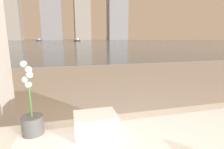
{
  "coord_description": "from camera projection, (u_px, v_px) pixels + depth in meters",
  "views": [
    {
      "loc": [
        -0.47,
        -0.16,
        1.11
      ],
      "look_at": [
        0.1,
        2.04,
        0.64
      ],
      "focal_mm": 28.0,
      "sensor_mm": 36.0,
      "label": 1
    }
  ],
  "objects": [
    {
      "name": "skyline_tower_2",
      "position": [
        51.0,
        8.0,
        106.36
      ],
      "size": [
        12.12,
        10.69,
        38.94
      ],
      "color": "slate",
      "rests_on": "ground_plane"
    },
    {
      "name": "skyline_tower_1",
      "position": [
        12.0,
        8.0,
        101.28
      ],
      "size": [
        8.11,
        8.83,
        36.94
      ],
      "color": "gray",
      "rests_on": "ground_plane"
    },
    {
      "name": "harbor_water",
      "position": [
        68.0,
        42.0,
        59.28
      ],
      "size": [
        180.0,
        110.0,
        0.01
      ],
      "color": "slate",
      "rests_on": "ground_plane"
    },
    {
      "name": "towel_stack",
      "position": [
        96.0,
        124.0,
        1.03
      ],
      "size": [
        0.25,
        0.18,
        0.12
      ],
      "color": "white",
      "rests_on": "bathtub"
    },
    {
      "name": "potted_orchid",
      "position": [
        32.0,
        118.0,
        1.01
      ],
      "size": [
        0.12,
        0.12,
        0.43
      ],
      "color": "#4C4C4C",
      "rests_on": "bathtub"
    },
    {
      "name": "harbor_boat_2",
      "position": [
        39.0,
        40.0,
        67.5
      ],
      "size": [
        1.73,
        2.77,
        0.98
      ],
      "color": "navy",
      "rests_on": "harbor_water"
    },
    {
      "name": "harbor_boat_0",
      "position": [
        77.0,
        40.0,
        61.25
      ],
      "size": [
        2.45,
        3.21,
        1.16
      ],
      "color": "#2D2D33",
      "rests_on": "harbor_water"
    }
  ]
}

